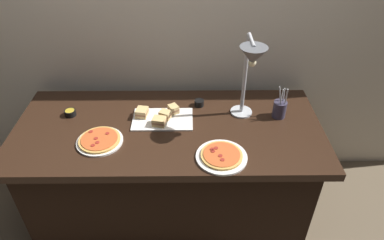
% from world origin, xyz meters
% --- Properties ---
extents(ground_plane, '(8.00, 8.00, 0.00)m').
position_xyz_m(ground_plane, '(0.00, 0.00, 0.00)').
color(ground_plane, brown).
extents(back_wall, '(4.40, 0.04, 2.40)m').
position_xyz_m(back_wall, '(0.00, 0.50, 1.20)').
color(back_wall, beige).
rests_on(back_wall, ground_plane).
extents(buffet_table, '(1.90, 0.84, 0.76)m').
position_xyz_m(buffet_table, '(0.00, 0.00, 0.39)').
color(buffet_table, black).
rests_on(buffet_table, ground_plane).
extents(heat_lamp, '(0.15, 0.32, 0.55)m').
position_xyz_m(heat_lamp, '(0.47, 0.01, 1.19)').
color(heat_lamp, '#B7BABF').
rests_on(heat_lamp, buffet_table).
extents(pizza_plate_front, '(0.27, 0.27, 0.03)m').
position_xyz_m(pizza_plate_front, '(-0.39, -0.14, 0.77)').
color(pizza_plate_front, white).
rests_on(pizza_plate_front, buffet_table).
extents(pizza_plate_center, '(0.28, 0.28, 0.03)m').
position_xyz_m(pizza_plate_center, '(0.31, -0.28, 0.77)').
color(pizza_plate_center, white).
rests_on(pizza_plate_center, buffet_table).
extents(sandwich_platter, '(0.38, 0.23, 0.06)m').
position_xyz_m(sandwich_platter, '(-0.05, 0.07, 0.78)').
color(sandwich_platter, white).
rests_on(sandwich_platter, buffet_table).
extents(sauce_cup_near, '(0.07, 0.07, 0.04)m').
position_xyz_m(sauce_cup_near, '(-0.63, 0.13, 0.78)').
color(sauce_cup_near, black).
rests_on(sauce_cup_near, buffet_table).
extents(sauce_cup_far, '(0.06, 0.06, 0.04)m').
position_xyz_m(sauce_cup_far, '(0.20, 0.23, 0.78)').
color(sauce_cup_far, black).
rests_on(sauce_cup_far, buffet_table).
extents(utensil_holder, '(0.08, 0.08, 0.22)m').
position_xyz_m(utensil_holder, '(0.70, 0.10, 0.82)').
color(utensil_holder, '#383347').
rests_on(utensil_holder, buffet_table).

